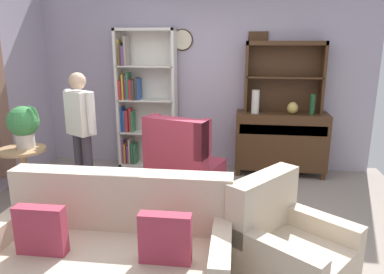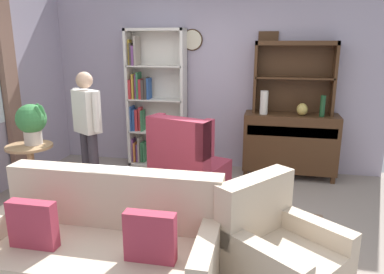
{
  "view_description": "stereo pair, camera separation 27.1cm",
  "coord_description": "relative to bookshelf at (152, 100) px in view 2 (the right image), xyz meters",
  "views": [
    {
      "loc": [
        0.61,
        -3.36,
        1.89
      ],
      "look_at": [
        0.1,
        0.2,
        0.95
      ],
      "focal_mm": 33.75,
      "sensor_mm": 36.0,
      "label": 1
    },
    {
      "loc": [
        0.88,
        -3.32,
        1.89
      ],
      "look_at": [
        0.1,
        0.2,
        0.95
      ],
      "focal_mm": 33.75,
      "sensor_mm": 36.0,
      "label": 2
    }
  ],
  "objects": [
    {
      "name": "ground_plane",
      "position": [
        0.92,
        -1.95,
        -1.04
      ],
      "size": [
        5.4,
        4.6,
        0.02
      ],
      "primitive_type": "cube",
      "color": "gray"
    },
    {
      "name": "wall_back",
      "position": [
        0.92,
        0.18,
        0.37
      ],
      "size": [
        5.0,
        0.09,
        2.8
      ],
      "color": "#A399AD",
      "rests_on": "ground_plane"
    },
    {
      "name": "area_rug",
      "position": [
        1.12,
        -2.25,
        -1.03
      ],
      "size": [
        2.64,
        1.89,
        0.01
      ],
      "primitive_type": "cube",
      "color": "#846651",
      "rests_on": "ground_plane"
    },
    {
      "name": "bookshelf",
      "position": [
        0.0,
        0.0,
        0.0
      ],
      "size": [
        0.9,
        0.3,
        2.1
      ],
      "color": "silver",
      "rests_on": "ground_plane"
    },
    {
      "name": "sideboard",
      "position": [
        2.09,
        -0.09,
        -0.53
      ],
      "size": [
        1.3,
        0.45,
        0.92
      ],
      "color": "#422816",
      "rests_on": "ground_plane"
    },
    {
      "name": "sideboard_hutch",
      "position": [
        2.09,
        0.02,
        0.52
      ],
      "size": [
        1.1,
        0.26,
        1.0
      ],
      "color": "#422816",
      "rests_on": "sideboard"
    },
    {
      "name": "vase_tall",
      "position": [
        1.7,
        -0.17,
        0.05
      ],
      "size": [
        0.11,
        0.11,
        0.33
      ],
      "primitive_type": "cylinder",
      "color": "beige",
      "rests_on": "sideboard"
    },
    {
      "name": "vase_round",
      "position": [
        2.22,
        -0.15,
        -0.03
      ],
      "size": [
        0.15,
        0.15,
        0.17
      ],
      "primitive_type": "ellipsoid",
      "color": "tan",
      "rests_on": "sideboard"
    },
    {
      "name": "bottle_wine",
      "position": [
        2.48,
        -0.18,
        0.03
      ],
      "size": [
        0.07,
        0.07,
        0.29
      ],
      "primitive_type": "cylinder",
      "color": "#194223",
      "rests_on": "sideboard"
    },
    {
      "name": "couch_floral",
      "position": [
        0.59,
        -2.99,
        -0.72
      ],
      "size": [
        1.82,
        0.89,
        0.9
      ],
      "color": "beige",
      "rests_on": "ground_plane"
    },
    {
      "name": "armchair_floral",
      "position": [
        1.93,
        -2.73,
        -0.75
      ],
      "size": [
        1.07,
        1.07,
        0.88
      ],
      "color": "beige",
      "rests_on": "ground_plane"
    },
    {
      "name": "wingback_chair",
      "position": [
        0.82,
        -1.12,
        -0.65
      ],
      "size": [
        0.99,
        1.0,
        1.05
      ],
      "color": "#A33347",
      "rests_on": "ground_plane"
    },
    {
      "name": "plant_stand",
      "position": [
        -0.9,
        -1.77,
        -0.58
      ],
      "size": [
        0.52,
        0.52,
        0.75
      ],
      "color": "#A87F56",
      "rests_on": "ground_plane"
    },
    {
      "name": "potted_plant_large",
      "position": [
        -0.86,
        -1.71,
        -0.01
      ],
      "size": [
        0.34,
        0.34,
        0.47
      ],
      "color": "beige",
      "rests_on": "plant_stand"
    },
    {
      "name": "person_reading",
      "position": [
        -0.4,
        -1.3,
        -0.13
      ],
      "size": [
        0.48,
        0.35,
        1.56
      ],
      "color": "#38333D",
      "rests_on": "ground_plane"
    },
    {
      "name": "coffee_table",
      "position": [
        0.64,
        -2.26,
        -0.68
      ],
      "size": [
        0.8,
        0.5,
        0.42
      ],
      "color": "#422816",
      "rests_on": "ground_plane"
    },
    {
      "name": "book_stack",
      "position": [
        0.67,
        -2.32,
        -0.57
      ],
      "size": [
        0.22,
        0.16,
        0.1
      ],
      "color": "gray",
      "rests_on": "coffee_table"
    }
  ]
}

